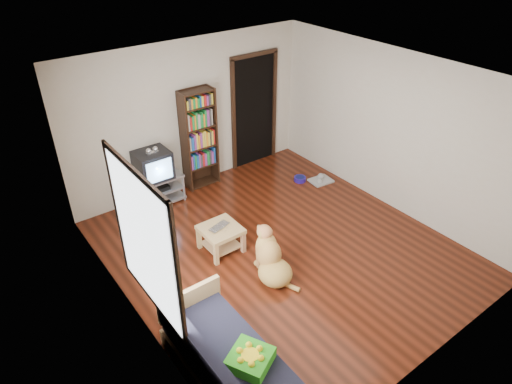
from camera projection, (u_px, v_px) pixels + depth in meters
ground at (281, 249)px, 6.81m from camera, size 5.00×5.00×0.00m
ceiling at (287, 79)px, 5.44m from camera, size 5.00×5.00×0.00m
wall_back at (190, 116)px, 7.82m from camera, size 4.50×0.00×4.50m
wall_front at (449, 275)px, 4.43m from camera, size 4.50×0.00×4.50m
wall_left at (126, 234)px, 4.98m from camera, size 0.00×5.00×5.00m
wall_right at (392, 131)px, 7.27m from camera, size 0.00×5.00×5.00m
green_cushion at (250, 359)px, 4.57m from camera, size 0.54×0.54×0.13m
laptop at (222, 228)px, 6.56m from camera, size 0.37×0.29×0.03m
dog_bowl at (300, 179)px, 8.49m from camera, size 0.22×0.22×0.08m
grey_rag at (321, 181)px, 8.49m from camera, size 0.43×0.36×0.03m
window at (144, 242)px, 4.54m from camera, size 0.03×1.46×1.70m
doorway at (254, 108)px, 8.59m from camera, size 1.03×0.05×2.19m
tv_stand at (156, 189)px, 7.74m from camera, size 0.90×0.45×0.50m
crt_tv at (152, 164)px, 7.50m from camera, size 0.55×0.52×0.58m
bookshelf at (199, 134)px, 7.90m from camera, size 0.60×0.30×1.80m
sofa at (228, 364)px, 4.78m from camera, size 0.80×1.80×0.80m
coffee_table at (221, 234)px, 6.65m from camera, size 0.55×0.55×0.40m
dog at (271, 260)px, 6.19m from camera, size 0.54×0.91×0.74m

